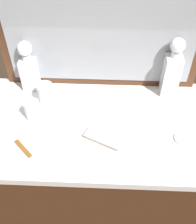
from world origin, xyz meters
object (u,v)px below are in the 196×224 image
(silver_brush_far_right, at_px, (103,139))
(porcelain_dish, at_px, (182,139))
(crystal_decanter_right, at_px, (29,70))
(crystal_tumbler_far_right, at_px, (46,94))
(crystal_decanter_rear, at_px, (171,73))
(tortoiseshell_comb, at_px, (23,148))
(crystal_tumbler_center, at_px, (33,111))

(silver_brush_far_right, height_order, porcelain_dish, silver_brush_far_right)
(crystal_decanter_right, distance_m, porcelain_dish, 0.80)
(crystal_tumbler_far_right, bearing_deg, crystal_decanter_rear, 8.16)
(crystal_decanter_right, relative_size, crystal_tumbler_far_right, 2.70)
(crystal_tumbler_far_right, height_order, tortoiseshell_comb, crystal_tumbler_far_right)
(tortoiseshell_comb, bearing_deg, silver_brush_far_right, 9.84)
(crystal_decanter_rear, height_order, silver_brush_far_right, crystal_decanter_rear)
(porcelain_dish, distance_m, tortoiseshell_comb, 0.69)
(crystal_decanter_right, relative_size, porcelain_dish, 4.12)
(silver_brush_far_right, bearing_deg, crystal_tumbler_far_right, 140.17)
(crystal_decanter_right, xyz_separation_m, crystal_tumbler_center, (0.05, -0.22, -0.06))
(silver_brush_far_right, bearing_deg, tortoiseshell_comb, -170.16)
(tortoiseshell_comb, bearing_deg, crystal_decanter_right, 95.70)
(crystal_tumbler_far_right, relative_size, silver_brush_far_right, 0.56)
(crystal_decanter_rear, height_order, crystal_decanter_right, crystal_decanter_rear)
(crystal_decanter_rear, relative_size, crystal_tumbler_center, 3.24)
(silver_brush_far_right, bearing_deg, crystal_decanter_rear, 46.05)
(crystal_tumbler_far_right, height_order, silver_brush_far_right, crystal_tumbler_far_right)
(crystal_decanter_rear, xyz_separation_m, tortoiseshell_comb, (-0.66, -0.39, -0.12))
(crystal_tumbler_far_right, bearing_deg, porcelain_dish, -19.31)
(crystal_decanter_rear, relative_size, crystal_decanter_right, 1.16)
(crystal_tumbler_far_right, distance_m, silver_brush_far_right, 0.38)
(crystal_tumbler_center, bearing_deg, crystal_tumbler_far_right, 70.90)
(crystal_decanter_rear, xyz_separation_m, crystal_decanter_right, (-0.70, 0.01, -0.02))
(crystal_tumbler_center, height_order, porcelain_dish, crystal_tumbler_center)
(crystal_decanter_rear, xyz_separation_m, crystal_tumbler_far_right, (-0.61, -0.09, -0.08))
(crystal_tumbler_far_right, bearing_deg, tortoiseshell_comb, -99.71)
(tortoiseshell_comb, bearing_deg, crystal_tumbler_far_right, 80.29)
(porcelain_dish, xyz_separation_m, tortoiseshell_comb, (-0.69, -0.08, -0.00))
(crystal_tumbler_center, bearing_deg, silver_brush_far_right, -20.81)
(crystal_decanter_rear, xyz_separation_m, porcelain_dish, (0.03, -0.31, -0.12))
(silver_brush_far_right, relative_size, tortoiseshell_comb, 1.83)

